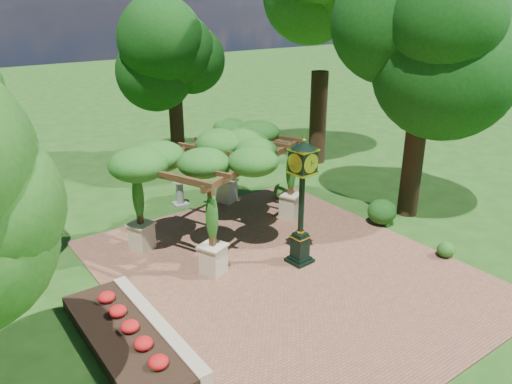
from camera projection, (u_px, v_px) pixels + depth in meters
ground at (305, 284)px, 14.99m from camera, size 120.00×120.00×0.00m
brick_plaza at (284, 270)px, 15.74m from camera, size 10.00×12.00×0.04m
border_wall at (157, 326)px, 12.78m from camera, size 0.35×5.00×0.40m
flower_bed at (123, 340)px, 12.29m from camera, size 1.50×5.00×0.36m
pedestal_clock at (302, 192)px, 15.33m from camera, size 0.88×0.88×4.13m
pergola at (219, 154)px, 17.23m from camera, size 6.75×5.53×3.66m
sundial at (180, 195)px, 20.57m from camera, size 0.65×0.65×1.05m
shrub_front at (446, 250)px, 16.44m from camera, size 0.71×0.71×0.51m
shrub_mid at (382, 212)px, 18.79m from camera, size 1.40×1.40×0.97m
shrub_back at (283, 191)px, 21.14m from camera, size 0.81×0.81×0.72m
tree_north at (172, 46)px, 24.54m from camera, size 4.00×4.00×8.54m
tree_east_near at (428, 38)px, 17.51m from camera, size 4.77×4.77×9.83m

